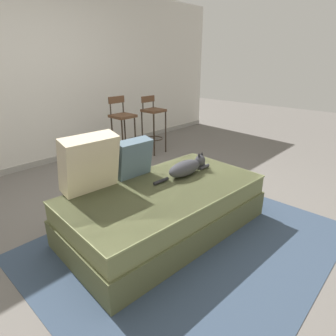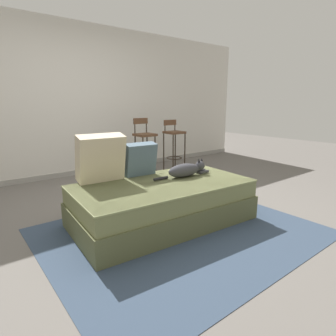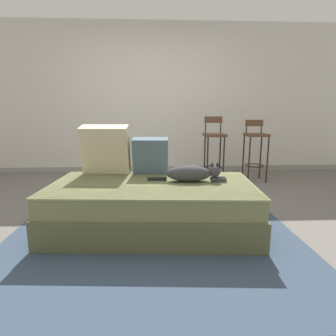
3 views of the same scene
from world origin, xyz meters
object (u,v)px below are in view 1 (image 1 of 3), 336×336
cat (187,167)px  throw_pillow_middle (133,158)px  couch (165,208)px  bar_stool_near_window (123,124)px  throw_pillow_corner (89,163)px  bar_stool_by_doorway (153,119)px

cat → throw_pillow_middle: bearing=137.6°
couch → bar_stool_near_window: bearing=62.0°
throw_pillow_corner → couch: bearing=-42.1°
throw_pillow_corner → bar_stool_near_window: bearing=43.3°
cat → bar_stool_near_window: (0.58, 1.75, 0.08)m
throw_pillow_middle → bar_stool_near_window: (0.97, 1.39, -0.04)m
bar_stool_by_doorway → throw_pillow_corner: bearing=-147.1°
cat → bar_stool_near_window: bearing=71.6°
couch → cat: bearing=7.4°
throw_pillow_corner → throw_pillow_middle: bearing=-4.0°
bar_stool_by_doorway → bar_stool_near_window: bearing=179.9°
bar_stool_near_window → couch: bearing=-118.0°
couch → bar_stool_by_doorway: bearing=48.1°
throw_pillow_corner → bar_stool_by_doorway: throw_pillow_corner is taller
throw_pillow_corner → cat: 0.96m
throw_pillow_corner → bar_stool_by_doorway: size_ratio=0.54×
throw_pillow_corner → bar_stool_near_window: 1.98m
throw_pillow_corner → throw_pillow_middle: size_ratio=1.34×
couch → cat: 0.48m
bar_stool_by_doorway → cat: bearing=-125.3°
throw_pillow_middle → bar_stool_by_doorway: bearing=40.4°
couch → bar_stool_by_doorway: size_ratio=2.02×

